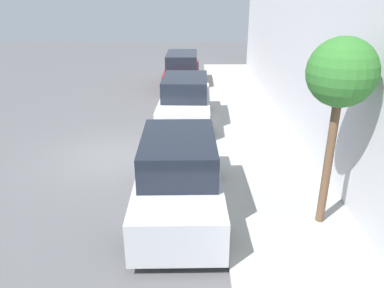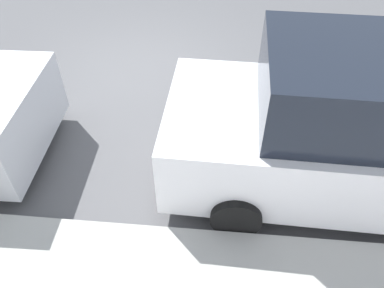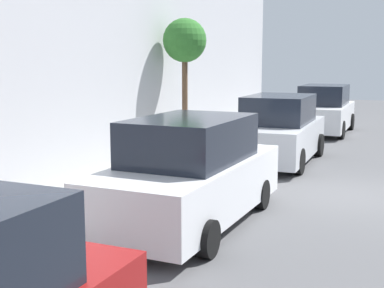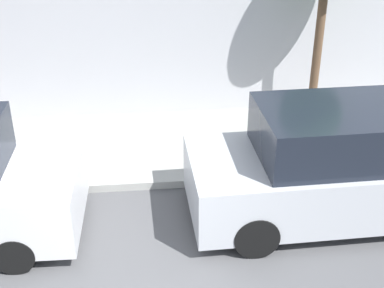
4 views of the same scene
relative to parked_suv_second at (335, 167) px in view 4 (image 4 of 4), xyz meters
The scene contains 2 objects.
sidewalk 4.27m from the parked_suv_second, 51.28° to the left, with size 3.09×32.00×0.15m.
parked_suv_second is the anchor object (origin of this frame).
Camera 4 is at (-4.85, -0.14, 5.38)m, focal length 50.00 mm.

